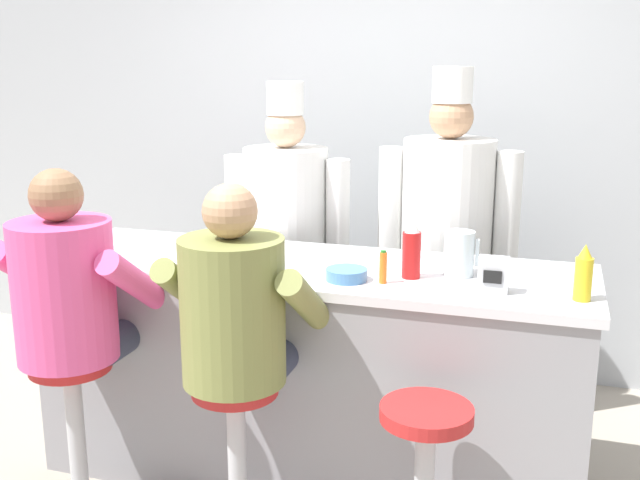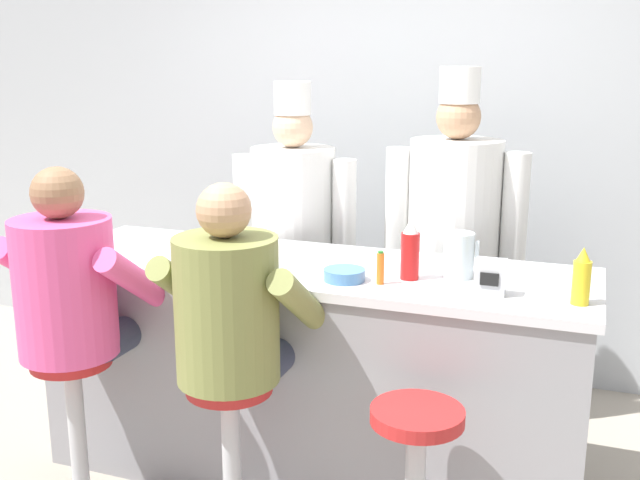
{
  "view_description": "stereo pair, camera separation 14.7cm",
  "coord_description": "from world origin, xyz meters",
  "px_view_note": "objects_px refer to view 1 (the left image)",
  "views": [
    {
      "loc": [
        0.99,
        -2.61,
        1.87
      ],
      "look_at": [
        0.06,
        0.34,
        1.13
      ],
      "focal_mm": 42.0,
      "sensor_mm": 36.0,
      "label": 1
    },
    {
      "loc": [
        1.13,
        -2.56,
        1.87
      ],
      "look_at": [
        0.06,
        0.34,
        1.13
      ],
      "focal_mm": 42.0,
      "sensor_mm": 36.0,
      "label": 2
    }
  ],
  "objects_px": {
    "hot_sauce_bottle_orange": "(383,267)",
    "diner_seated_olive": "(237,321)",
    "mustard_bottle_yellow": "(584,274)",
    "napkin_dispenser_chrome": "(493,275)",
    "water_pitcher_clear": "(459,253)",
    "ketchup_bottle_red": "(411,250)",
    "cereal_bowl": "(347,274)",
    "coffee_mug_blue": "(242,267)",
    "empty_stool_round": "(425,468)",
    "breakfast_plate": "(235,256)",
    "cook_in_whites_far": "(447,232)",
    "diner_seated_pink": "(70,300)",
    "cook_in_whites_near": "(287,234)"
  },
  "relations": [
    {
      "from": "diner_seated_pink",
      "to": "water_pitcher_clear",
      "type": "bearing_deg",
      "value": 22.12
    },
    {
      "from": "diner_seated_pink",
      "to": "hot_sauce_bottle_orange",
      "type": "bearing_deg",
      "value": 18.11
    },
    {
      "from": "water_pitcher_clear",
      "to": "empty_stool_round",
      "type": "distance_m",
      "value": 0.89
    },
    {
      "from": "ketchup_bottle_red",
      "to": "diner_seated_pink",
      "type": "relative_size",
      "value": 0.17
    },
    {
      "from": "napkin_dispenser_chrome",
      "to": "cereal_bowl",
      "type": "bearing_deg",
      "value": -178.62
    },
    {
      "from": "mustard_bottle_yellow",
      "to": "hot_sauce_bottle_orange",
      "type": "distance_m",
      "value": 0.75
    },
    {
      "from": "breakfast_plate",
      "to": "diner_seated_olive",
      "type": "relative_size",
      "value": 0.16
    },
    {
      "from": "hot_sauce_bottle_orange",
      "to": "diner_seated_pink",
      "type": "xyz_separation_m",
      "value": [
        -1.19,
        -0.39,
        -0.13
      ]
    },
    {
      "from": "hot_sauce_bottle_orange",
      "to": "napkin_dispenser_chrome",
      "type": "relative_size",
      "value": 0.97
    },
    {
      "from": "hot_sauce_bottle_orange",
      "to": "cook_in_whites_far",
      "type": "distance_m",
      "value": 0.96
    },
    {
      "from": "coffee_mug_blue",
      "to": "diner_seated_olive",
      "type": "xyz_separation_m",
      "value": [
        0.11,
        -0.3,
        -0.12
      ]
    },
    {
      "from": "mustard_bottle_yellow",
      "to": "diner_seated_olive",
      "type": "xyz_separation_m",
      "value": [
        -1.21,
        -0.4,
        -0.18
      ]
    },
    {
      "from": "breakfast_plate",
      "to": "cook_in_whites_far",
      "type": "bearing_deg",
      "value": 43.62
    },
    {
      "from": "mustard_bottle_yellow",
      "to": "napkin_dispenser_chrome",
      "type": "distance_m",
      "value": 0.32
    },
    {
      "from": "cereal_bowl",
      "to": "cook_in_whites_far",
      "type": "bearing_deg",
      "value": 74.4
    },
    {
      "from": "breakfast_plate",
      "to": "cook_in_whites_far",
      "type": "height_order",
      "value": "cook_in_whites_far"
    },
    {
      "from": "empty_stool_round",
      "to": "diner_seated_pink",
      "type": "bearing_deg",
      "value": 178.65
    },
    {
      "from": "cereal_bowl",
      "to": "empty_stool_round",
      "type": "height_order",
      "value": "cereal_bowl"
    },
    {
      "from": "hot_sauce_bottle_orange",
      "to": "diner_seated_pink",
      "type": "distance_m",
      "value": 1.25
    },
    {
      "from": "water_pitcher_clear",
      "to": "ketchup_bottle_red",
      "type": "bearing_deg",
      "value": -152.59
    },
    {
      "from": "cook_in_whites_near",
      "to": "breakfast_plate",
      "type": "bearing_deg",
      "value": -89.58
    },
    {
      "from": "hot_sauce_bottle_orange",
      "to": "diner_seated_olive",
      "type": "xyz_separation_m",
      "value": [
        -0.46,
        -0.39,
        -0.14
      ]
    },
    {
      "from": "hot_sauce_bottle_orange",
      "to": "diner_seated_pink",
      "type": "bearing_deg",
      "value": -161.89
    },
    {
      "from": "cereal_bowl",
      "to": "coffee_mug_blue",
      "type": "bearing_deg",
      "value": -168.29
    },
    {
      "from": "cereal_bowl",
      "to": "diner_seated_olive",
      "type": "height_order",
      "value": "diner_seated_olive"
    },
    {
      "from": "cook_in_whites_far",
      "to": "mustard_bottle_yellow",
      "type": "bearing_deg",
      "value": -56.07
    },
    {
      "from": "ketchup_bottle_red",
      "to": "diner_seated_pink",
      "type": "distance_m",
      "value": 1.38
    },
    {
      "from": "ketchup_bottle_red",
      "to": "diner_seated_olive",
      "type": "height_order",
      "value": "diner_seated_olive"
    },
    {
      "from": "ketchup_bottle_red",
      "to": "cook_in_whites_near",
      "type": "relative_size",
      "value": 0.14
    },
    {
      "from": "hot_sauce_bottle_orange",
      "to": "water_pitcher_clear",
      "type": "bearing_deg",
      "value": 36.93
    },
    {
      "from": "diner_seated_olive",
      "to": "cook_in_whites_near",
      "type": "bearing_deg",
      "value": 101.56
    },
    {
      "from": "coffee_mug_blue",
      "to": "napkin_dispenser_chrome",
      "type": "distance_m",
      "value": 1.0
    },
    {
      "from": "cereal_bowl",
      "to": "water_pitcher_clear",
      "type": "bearing_deg",
      "value": 26.13
    },
    {
      "from": "ketchup_bottle_red",
      "to": "empty_stool_round",
      "type": "height_order",
      "value": "ketchup_bottle_red"
    },
    {
      "from": "diner_seated_olive",
      "to": "cook_in_whites_far",
      "type": "height_order",
      "value": "cook_in_whites_far"
    },
    {
      "from": "napkin_dispenser_chrome",
      "to": "cook_in_whites_near",
      "type": "xyz_separation_m",
      "value": [
        -1.14,
        0.83,
        -0.11
      ]
    },
    {
      "from": "cereal_bowl",
      "to": "diner_seated_olive",
      "type": "relative_size",
      "value": 0.12
    },
    {
      "from": "diner_seated_pink",
      "to": "empty_stool_round",
      "type": "bearing_deg",
      "value": -1.35
    },
    {
      "from": "hot_sauce_bottle_orange",
      "to": "diner_seated_olive",
      "type": "distance_m",
      "value": 0.62
    },
    {
      "from": "hot_sauce_bottle_orange",
      "to": "breakfast_plate",
      "type": "xyz_separation_m",
      "value": [
        -0.71,
        0.16,
        -0.05
      ]
    },
    {
      "from": "water_pitcher_clear",
      "to": "cereal_bowl",
      "type": "bearing_deg",
      "value": -153.87
    },
    {
      "from": "water_pitcher_clear",
      "to": "diner_seated_olive",
      "type": "height_order",
      "value": "diner_seated_olive"
    },
    {
      "from": "ketchup_bottle_red",
      "to": "cook_in_whites_far",
      "type": "bearing_deg",
      "value": 88.26
    },
    {
      "from": "hot_sauce_bottle_orange",
      "to": "breakfast_plate",
      "type": "distance_m",
      "value": 0.73
    },
    {
      "from": "hot_sauce_bottle_orange",
      "to": "cook_in_whites_far",
      "type": "relative_size",
      "value": 0.07
    },
    {
      "from": "mustard_bottle_yellow",
      "to": "diner_seated_olive",
      "type": "bearing_deg",
      "value": -161.8
    },
    {
      "from": "napkin_dispenser_chrome",
      "to": "diner_seated_olive",
      "type": "height_order",
      "value": "diner_seated_olive"
    },
    {
      "from": "diner_seated_olive",
      "to": "cook_in_whites_near",
      "type": "height_order",
      "value": "cook_in_whites_near"
    },
    {
      "from": "coffee_mug_blue",
      "to": "empty_stool_round",
      "type": "bearing_deg",
      "value": -21.91
    },
    {
      "from": "hot_sauce_bottle_orange",
      "to": "breakfast_plate",
      "type": "height_order",
      "value": "hot_sauce_bottle_orange"
    }
  ]
}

